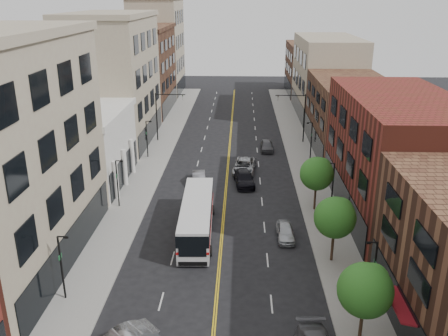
# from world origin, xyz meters

# --- Properties ---
(sidewalk_left) EXTENTS (4.00, 110.00, 0.15)m
(sidewalk_left) POSITION_xyz_m (-10.00, 35.00, 0.07)
(sidewalk_left) COLOR gray
(sidewalk_left) RESTS_ON ground
(sidewalk_right) EXTENTS (4.00, 110.00, 0.15)m
(sidewalk_right) POSITION_xyz_m (10.00, 35.00, 0.07)
(sidewalk_right) COLOR gray
(sidewalk_right) RESTS_ON ground
(bldg_l_white) EXTENTS (10.00, 14.00, 8.00)m
(bldg_l_white) POSITION_xyz_m (-17.00, 31.00, 4.00)
(bldg_l_white) COLOR silver
(bldg_l_white) RESTS_ON ground
(bldg_l_far_a) EXTENTS (10.00, 20.00, 18.00)m
(bldg_l_far_a) POSITION_xyz_m (-17.00, 48.00, 9.00)
(bldg_l_far_a) COLOR gray
(bldg_l_far_a) RESTS_ON ground
(bldg_l_far_b) EXTENTS (10.00, 20.00, 15.00)m
(bldg_l_far_b) POSITION_xyz_m (-17.00, 68.00, 7.50)
(bldg_l_far_b) COLOR #512E20
(bldg_l_far_b) RESTS_ON ground
(bldg_l_far_c) EXTENTS (10.00, 16.00, 20.00)m
(bldg_l_far_c) POSITION_xyz_m (-17.00, 86.00, 10.00)
(bldg_l_far_c) COLOR gray
(bldg_l_far_c) RESTS_ON ground
(bldg_r_mid) EXTENTS (10.00, 22.00, 12.00)m
(bldg_r_mid) POSITION_xyz_m (17.00, 24.00, 6.00)
(bldg_r_mid) COLOR maroon
(bldg_r_mid) RESTS_ON ground
(bldg_r_far_a) EXTENTS (10.00, 20.00, 10.00)m
(bldg_r_far_a) POSITION_xyz_m (17.00, 45.00, 5.00)
(bldg_r_far_a) COLOR #512E20
(bldg_r_far_a) RESTS_ON ground
(bldg_r_far_b) EXTENTS (10.00, 22.00, 14.00)m
(bldg_r_far_b) POSITION_xyz_m (17.00, 66.00, 7.00)
(bldg_r_far_b) COLOR gray
(bldg_r_far_b) RESTS_ON ground
(bldg_r_far_c) EXTENTS (10.00, 18.00, 11.00)m
(bldg_r_far_c) POSITION_xyz_m (17.00, 86.00, 5.50)
(bldg_r_far_c) COLOR #512E20
(bldg_r_far_c) RESTS_ON ground
(tree_r_1) EXTENTS (3.40, 3.40, 5.59)m
(tree_r_1) POSITION_xyz_m (9.39, 4.07, 4.13)
(tree_r_1) COLOR black
(tree_r_1) RESTS_ON sidewalk_right
(tree_r_2) EXTENTS (3.40, 3.40, 5.59)m
(tree_r_2) POSITION_xyz_m (9.39, 14.07, 4.13)
(tree_r_2) COLOR black
(tree_r_2) RESTS_ON sidewalk_right
(tree_r_3) EXTENTS (3.40, 3.40, 5.59)m
(tree_r_3) POSITION_xyz_m (9.39, 24.07, 4.13)
(tree_r_3) COLOR black
(tree_r_3) RESTS_ON sidewalk_right
(lamp_l_1) EXTENTS (0.81, 0.55, 5.05)m
(lamp_l_1) POSITION_xyz_m (-10.95, 8.00, 2.97)
(lamp_l_1) COLOR black
(lamp_l_1) RESTS_ON sidewalk_left
(lamp_l_2) EXTENTS (0.81, 0.55, 5.05)m
(lamp_l_2) POSITION_xyz_m (-10.95, 24.00, 2.97)
(lamp_l_2) COLOR black
(lamp_l_2) RESTS_ON sidewalk_left
(lamp_l_3) EXTENTS (0.81, 0.55, 5.05)m
(lamp_l_3) POSITION_xyz_m (-10.95, 40.00, 2.97)
(lamp_l_3) COLOR black
(lamp_l_3) RESTS_ON sidewalk_left
(lamp_r_1) EXTENTS (0.81, 0.55, 5.05)m
(lamp_r_1) POSITION_xyz_m (10.95, 8.00, 2.97)
(lamp_r_1) COLOR black
(lamp_r_1) RESTS_ON sidewalk_right
(lamp_r_2) EXTENTS (0.81, 0.55, 5.05)m
(lamp_r_2) POSITION_xyz_m (10.95, 24.00, 2.97)
(lamp_r_2) COLOR black
(lamp_r_2) RESTS_ON sidewalk_right
(lamp_r_3) EXTENTS (0.81, 0.55, 5.05)m
(lamp_r_3) POSITION_xyz_m (10.95, 40.00, 2.97)
(lamp_r_3) COLOR black
(lamp_r_3) RESTS_ON sidewalk_right
(signal_mast_left) EXTENTS (4.49, 0.18, 7.20)m
(signal_mast_left) POSITION_xyz_m (-10.27, 48.00, 4.65)
(signal_mast_left) COLOR black
(signal_mast_left) RESTS_ON sidewalk_left
(signal_mast_right) EXTENTS (4.49, 0.18, 7.20)m
(signal_mast_right) POSITION_xyz_m (10.27, 48.00, 4.65)
(signal_mast_right) COLOR black
(signal_mast_right) RESTS_ON sidewalk_right
(city_bus) EXTENTS (3.28, 12.39, 3.16)m
(city_bus) POSITION_xyz_m (-2.32, 18.55, 1.84)
(city_bus) COLOR silver
(city_bus) RESTS_ON ground
(car_parked_far) EXTENTS (1.63, 3.93, 1.33)m
(car_parked_far) POSITION_xyz_m (5.80, 17.85, 0.67)
(car_parked_far) COLOR #ACB0B4
(car_parked_far) RESTS_ON ground
(car_lane_behind) EXTENTS (1.92, 4.40, 1.41)m
(car_lane_behind) POSITION_xyz_m (-3.29, 31.42, 0.70)
(car_lane_behind) COLOR #535258
(car_lane_behind) RESTS_ON ground
(car_lane_a) EXTENTS (2.74, 5.43, 1.51)m
(car_lane_a) POSITION_xyz_m (2.08, 30.77, 0.76)
(car_lane_a) COLOR black
(car_lane_a) RESTS_ON ground
(car_lane_b) EXTENTS (3.22, 5.93, 1.58)m
(car_lane_b) POSITION_xyz_m (2.13, 35.08, 0.79)
(car_lane_b) COLOR #A2A5AA
(car_lane_b) RESTS_ON ground
(car_lane_c) EXTENTS (1.76, 4.33, 1.47)m
(car_lane_c) POSITION_xyz_m (5.37, 43.88, 0.74)
(car_lane_c) COLOR #49494E
(car_lane_c) RESTS_ON ground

